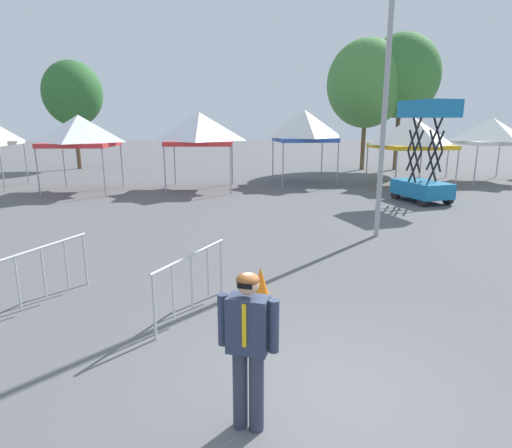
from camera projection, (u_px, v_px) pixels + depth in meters
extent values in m
plane|color=#5B5B5E|center=(328.00, 397.00, 5.16)|extent=(140.00, 140.00, 0.00)
cylinder|color=#9E9EA3|center=(2.00, 167.00, 19.68)|extent=(0.06, 0.06, 2.29)
cylinder|color=#9E9EA3|center=(26.00, 162.00, 22.38)|extent=(0.06, 0.06, 2.29)
cylinder|color=#9E9EA3|center=(37.00, 171.00, 18.48)|extent=(0.06, 0.06, 2.28)
cylinder|color=#9E9EA3|center=(104.00, 170.00, 18.55)|extent=(0.06, 0.06, 2.28)
cylinder|color=#9E9EA3|center=(64.00, 164.00, 21.24)|extent=(0.06, 0.06, 2.28)
cylinder|color=#9E9EA3|center=(122.00, 164.00, 21.31)|extent=(0.06, 0.06, 2.28)
pyramid|color=white|center=(79.00, 128.00, 19.48)|extent=(3.20, 3.20, 1.22)
cube|color=red|center=(80.00, 144.00, 19.65)|extent=(3.17, 3.17, 0.20)
cylinder|color=#9E9EA3|center=(165.00, 168.00, 19.11)|extent=(0.06, 0.06, 2.32)
cylinder|color=#9E9EA3|center=(231.00, 168.00, 19.20)|extent=(0.06, 0.06, 2.32)
cylinder|color=#9E9EA3|center=(175.00, 162.00, 21.98)|extent=(0.06, 0.06, 2.32)
cylinder|color=#9E9EA3|center=(232.00, 162.00, 22.07)|extent=(0.06, 0.06, 2.32)
pyramid|color=white|center=(200.00, 127.00, 20.17)|extent=(3.31, 3.31, 1.30)
cube|color=red|center=(200.00, 143.00, 20.34)|extent=(3.28, 3.28, 0.20)
cylinder|color=#9E9EA3|center=(283.00, 163.00, 21.03)|extent=(0.06, 0.06, 2.37)
cylinder|color=#9E9EA3|center=(338.00, 163.00, 21.41)|extent=(0.06, 0.06, 2.37)
cylinder|color=#9E9EA3|center=(273.00, 159.00, 23.73)|extent=(0.06, 0.06, 2.37)
cylinder|color=#9E9EA3|center=(322.00, 158.00, 24.11)|extent=(0.06, 0.06, 2.37)
pyramid|color=white|center=(305.00, 124.00, 22.13)|extent=(3.04, 3.04, 1.38)
cube|color=#3359B2|center=(304.00, 140.00, 22.31)|extent=(3.01, 3.01, 0.20)
cylinder|color=#9E9EA3|center=(396.00, 170.00, 19.71)|extent=(0.06, 0.06, 2.09)
cylinder|color=#9E9EA3|center=(457.00, 168.00, 20.26)|extent=(0.06, 0.06, 2.09)
cylinder|color=#9E9EA3|center=(367.00, 163.00, 22.69)|extent=(0.06, 0.06, 2.09)
cylinder|color=#9E9EA3|center=(421.00, 162.00, 23.24)|extent=(0.06, 0.06, 2.09)
pyramid|color=white|center=(412.00, 131.00, 21.07)|extent=(3.52, 3.52, 1.34)
cube|color=yellow|center=(411.00, 146.00, 21.25)|extent=(3.49, 3.49, 0.20)
cylinder|color=#9E9EA3|center=(476.00, 164.00, 21.91)|extent=(0.06, 0.06, 2.18)
cylinder|color=#9E9EA3|center=(448.00, 159.00, 24.84)|extent=(0.06, 0.06, 2.18)
cylinder|color=#9E9EA3|center=(498.00, 158.00, 24.97)|extent=(0.06, 0.06, 2.18)
pyramid|color=white|center=(492.00, 129.00, 23.04)|extent=(3.35, 3.35, 1.21)
cube|color=white|center=(490.00, 142.00, 23.21)|extent=(3.32, 3.32, 0.20)
cylinder|color=black|center=(423.00, 200.00, 16.54)|extent=(0.27, 0.51, 0.48)
cylinder|color=black|center=(448.00, 199.00, 16.90)|extent=(0.27, 0.51, 0.48)
cylinder|color=black|center=(396.00, 193.00, 18.14)|extent=(0.27, 0.51, 0.48)
cylinder|color=black|center=(419.00, 192.00, 18.49)|extent=(0.27, 0.51, 0.48)
cube|color=#1972AD|center=(422.00, 189.00, 17.45)|extent=(1.84, 2.54, 0.60)
cylinder|color=black|center=(413.00, 172.00, 17.14)|extent=(0.26, 0.88, 1.65)
cylinder|color=black|center=(413.00, 172.00, 17.14)|extent=(0.26, 0.88, 1.65)
cylinder|color=black|center=(433.00, 171.00, 17.43)|extent=(0.26, 0.88, 1.65)
cylinder|color=black|center=(433.00, 171.00, 17.43)|extent=(0.26, 0.88, 1.65)
cylinder|color=black|center=(415.00, 151.00, 16.95)|extent=(0.26, 0.88, 1.65)
cylinder|color=black|center=(415.00, 151.00, 16.95)|extent=(0.26, 0.88, 1.65)
cylinder|color=black|center=(435.00, 151.00, 17.24)|extent=(0.26, 0.88, 1.65)
cylinder|color=black|center=(435.00, 151.00, 17.24)|extent=(0.26, 0.88, 1.65)
cylinder|color=black|center=(416.00, 130.00, 16.75)|extent=(0.26, 0.88, 1.65)
cylinder|color=black|center=(416.00, 130.00, 16.75)|extent=(0.26, 0.88, 1.65)
cylinder|color=black|center=(437.00, 130.00, 17.04)|extent=(0.26, 0.88, 1.65)
cylinder|color=black|center=(437.00, 130.00, 17.04)|extent=(0.26, 0.88, 1.65)
cube|color=#1972AD|center=(428.00, 116.00, 16.77)|extent=(1.75, 2.41, 0.12)
cube|color=#1972AD|center=(449.00, 107.00, 15.72)|extent=(1.31, 0.33, 0.55)
cube|color=#1972AD|center=(412.00, 108.00, 17.68)|extent=(1.31, 0.33, 0.55)
cube|color=#1972AD|center=(415.00, 107.00, 16.50)|extent=(0.50, 2.15, 0.55)
cube|color=#1972AD|center=(443.00, 108.00, 16.89)|extent=(0.50, 2.15, 0.55)
cylinder|color=#33384C|center=(240.00, 389.00, 4.57)|extent=(0.16, 0.16, 0.92)
cylinder|color=#33384C|center=(256.00, 391.00, 4.53)|extent=(0.16, 0.16, 0.92)
cube|color=#2D3851|center=(248.00, 325.00, 4.37)|extent=(0.48, 0.38, 0.60)
cylinder|color=#2D3851|center=(223.00, 319.00, 4.44)|extent=(0.11, 0.11, 0.56)
cylinder|color=#2D3851|center=(274.00, 326.00, 4.29)|extent=(0.11, 0.11, 0.56)
sphere|color=#D8A884|center=(248.00, 284.00, 4.27)|extent=(0.23, 0.23, 0.23)
ellipsoid|color=brown|center=(248.00, 280.00, 4.26)|extent=(0.23, 0.23, 0.14)
cube|color=black|center=(245.00, 286.00, 4.16)|extent=(0.15, 0.08, 0.06)
cube|color=yellow|center=(244.00, 326.00, 4.24)|extent=(0.05, 0.03, 0.46)
cylinder|color=#9E9EA3|center=(388.00, 61.00, 11.25)|extent=(0.14, 0.14, 9.55)
cylinder|color=brown|center=(397.00, 139.00, 28.58)|extent=(0.28, 0.28, 4.11)
ellipsoid|color=#387233|center=(402.00, 76.00, 27.64)|extent=(4.83, 4.83, 5.32)
cylinder|color=brown|center=(77.00, 143.00, 29.16)|extent=(0.28, 0.28, 3.45)
ellipsoid|color=#2D662D|center=(73.00, 93.00, 28.39)|extent=(3.84, 3.84, 4.22)
cylinder|color=brown|center=(363.00, 143.00, 28.65)|extent=(0.28, 0.28, 3.52)
ellipsoid|color=#47843D|center=(367.00, 84.00, 27.76)|extent=(5.10, 5.10, 5.61)
cylinder|color=#B7BABF|center=(40.00, 248.00, 7.58)|extent=(1.05, 1.87, 0.05)
cylinder|color=#B7BABF|center=(85.00, 260.00, 8.60)|extent=(0.04, 0.04, 1.05)
cylinder|color=#B7BABF|center=(66.00, 264.00, 8.16)|extent=(0.04, 0.04, 0.92)
cylinder|color=#B7BABF|center=(43.00, 273.00, 7.69)|extent=(0.04, 0.04, 0.92)
cylinder|color=#B7BABF|center=(18.00, 283.00, 7.22)|extent=(0.04, 0.04, 0.92)
cylinder|color=#B7BABF|center=(191.00, 255.00, 7.16)|extent=(1.14, 1.82, 0.05)
cylinder|color=#B7BABF|center=(221.00, 267.00, 8.16)|extent=(0.04, 0.04, 1.05)
cylinder|color=#B7BABF|center=(154.00, 307.00, 6.41)|extent=(0.04, 0.04, 1.05)
cylinder|color=#B7BABF|center=(208.00, 272.00, 7.73)|extent=(0.04, 0.04, 0.92)
cylinder|color=#B7BABF|center=(192.00, 282.00, 7.27)|extent=(0.04, 0.04, 0.92)
cylinder|color=#B7BABF|center=(173.00, 293.00, 6.81)|extent=(0.04, 0.04, 0.92)
cone|color=orange|center=(261.00, 281.00, 8.14)|extent=(0.32, 0.32, 0.55)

